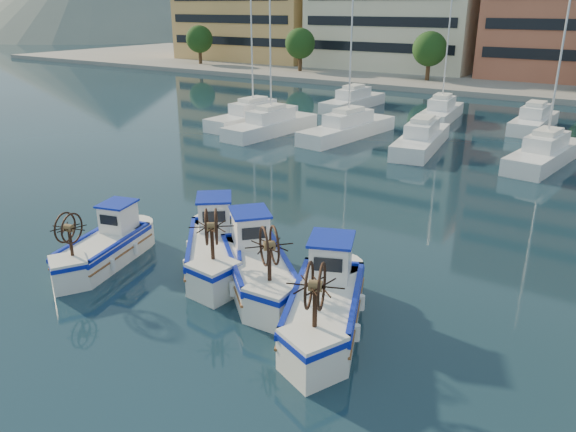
% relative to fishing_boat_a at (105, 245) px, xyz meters
% --- Properties ---
extents(ground, '(300.00, 300.00, 0.00)m').
position_rel_fishing_boat_a_xyz_m(ground, '(6.04, 0.40, -0.71)').
color(ground, '#1C3648').
rests_on(ground, ground).
extents(hill_west, '(180.00, 180.00, 60.00)m').
position_rel_fishing_boat_a_xyz_m(hill_west, '(-133.96, 110.40, -0.71)').
color(hill_west, slate).
rests_on(hill_west, ground).
extents(yacht_marina, '(39.70, 23.12, 11.50)m').
position_rel_fishing_boat_a_xyz_m(yacht_marina, '(3.22, 28.69, -0.19)').
color(yacht_marina, white).
rests_on(yacht_marina, ground).
extents(fishing_boat_a, '(2.68, 4.27, 2.59)m').
position_rel_fishing_boat_a_xyz_m(fishing_boat_a, '(0.00, 0.00, 0.00)').
color(fishing_boat_a, white).
rests_on(fishing_boat_a, ground).
extents(fishing_boat_b, '(4.34, 4.68, 2.94)m').
position_rel_fishing_boat_a_xyz_m(fishing_boat_b, '(3.54, 2.06, 0.10)').
color(fishing_boat_b, white).
rests_on(fishing_boat_b, ground).
extents(fishing_boat_c, '(4.63, 4.44, 2.95)m').
position_rel_fishing_boat_a_xyz_m(fishing_boat_c, '(5.77, 1.64, 0.10)').
color(fishing_boat_c, white).
rests_on(fishing_boat_c, ground).
extents(fishing_boat_d, '(3.59, 5.03, 3.03)m').
position_rel_fishing_boat_a_xyz_m(fishing_boat_d, '(8.99, 0.69, 0.12)').
color(fishing_boat_d, white).
rests_on(fishing_boat_d, ground).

